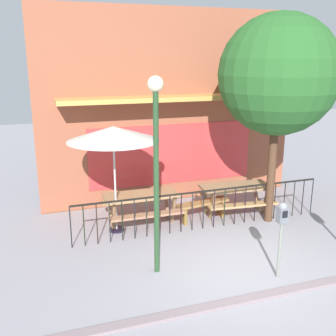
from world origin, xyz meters
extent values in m
plane|color=gray|center=(0.00, 0.00, 0.00)|extent=(40.00, 40.00, 0.00)
cube|color=brown|center=(0.00, 4.54, 0.00)|extent=(7.37, 0.54, 0.01)
cube|color=#975139|center=(0.00, 4.54, 2.64)|extent=(7.37, 0.50, 5.27)
cube|color=#D83838|center=(0.00, 4.28, 1.35)|extent=(4.79, 0.02, 1.70)
cube|color=tan|center=(0.00, 3.90, 2.96)|extent=(6.26, 0.77, 0.12)
cube|color=black|center=(0.00, 2.08, 0.95)|extent=(6.19, 0.04, 0.04)
cylinder|color=black|center=(-3.09, 2.08, 0.47)|extent=(0.02, 0.02, 0.95)
cylinder|color=black|center=(-2.81, 2.08, 0.47)|extent=(0.02, 0.02, 0.95)
cylinder|color=black|center=(-2.53, 2.08, 0.47)|extent=(0.02, 0.02, 0.95)
cylinder|color=black|center=(-2.25, 2.08, 0.47)|extent=(0.02, 0.02, 0.95)
cylinder|color=black|center=(-1.97, 2.08, 0.47)|extent=(0.02, 0.02, 0.95)
cylinder|color=black|center=(-1.69, 2.08, 0.47)|extent=(0.02, 0.02, 0.95)
cylinder|color=black|center=(-1.41, 2.08, 0.47)|extent=(0.02, 0.02, 0.95)
cylinder|color=black|center=(-1.13, 2.08, 0.47)|extent=(0.02, 0.02, 0.95)
cylinder|color=black|center=(-0.84, 2.08, 0.47)|extent=(0.02, 0.02, 0.95)
cylinder|color=black|center=(-0.56, 2.08, 0.47)|extent=(0.02, 0.02, 0.95)
cylinder|color=black|center=(-0.28, 2.08, 0.47)|extent=(0.02, 0.02, 0.95)
cylinder|color=black|center=(0.00, 2.08, 0.47)|extent=(0.02, 0.02, 0.95)
cylinder|color=black|center=(0.28, 2.08, 0.47)|extent=(0.02, 0.02, 0.95)
cylinder|color=black|center=(0.56, 2.08, 0.47)|extent=(0.02, 0.02, 0.95)
cylinder|color=black|center=(0.84, 2.08, 0.47)|extent=(0.02, 0.02, 0.95)
cylinder|color=black|center=(1.13, 2.08, 0.47)|extent=(0.02, 0.02, 0.95)
cylinder|color=black|center=(1.41, 2.08, 0.47)|extent=(0.02, 0.02, 0.95)
cylinder|color=black|center=(1.69, 2.08, 0.47)|extent=(0.02, 0.02, 0.95)
cylinder|color=black|center=(1.97, 2.08, 0.47)|extent=(0.02, 0.02, 0.95)
cylinder|color=black|center=(2.25, 2.08, 0.47)|extent=(0.02, 0.02, 0.95)
cylinder|color=black|center=(2.53, 2.08, 0.47)|extent=(0.02, 0.02, 0.95)
cylinder|color=black|center=(2.81, 2.08, 0.47)|extent=(0.02, 0.02, 0.95)
cylinder|color=black|center=(3.09, 2.08, 0.47)|extent=(0.02, 0.02, 0.95)
cube|color=#98744D|center=(-1.33, 2.84, 0.74)|extent=(1.81, 0.79, 0.07)
cube|color=#9D6B4E|center=(-1.34, 2.29, 0.44)|extent=(1.80, 0.29, 0.05)
cube|color=#9E7946|center=(-1.32, 3.39, 0.44)|extent=(1.80, 0.29, 0.05)
cube|color=olive|center=(-2.07, 2.58, 0.37)|extent=(0.08, 0.35, 0.78)
cube|color=olive|center=(-2.06, 3.14, 0.37)|extent=(0.08, 0.35, 0.78)
cube|color=#825F43|center=(-0.59, 2.55, 0.37)|extent=(0.08, 0.35, 0.78)
cube|color=#825D46|center=(-0.58, 3.11, 0.37)|extent=(0.08, 0.35, 0.78)
cube|color=#937550|center=(1.18, 2.71, 0.74)|extent=(1.86, 0.92, 0.07)
cube|color=#A57C4E|center=(1.13, 2.17, 0.44)|extent=(1.82, 0.42, 0.05)
cube|color=#9C6B43|center=(1.23, 3.26, 0.44)|extent=(1.82, 0.42, 0.05)
cube|color=olive|center=(0.42, 2.50, 0.37)|extent=(0.10, 0.35, 0.78)
cube|color=olive|center=(0.47, 3.06, 0.37)|extent=(0.10, 0.35, 0.78)
cube|color=brown|center=(1.89, 2.37, 0.37)|extent=(0.10, 0.35, 0.78)
cube|color=#8E5E39|center=(1.94, 2.93, 0.37)|extent=(0.10, 0.35, 0.78)
cylinder|color=black|center=(-1.99, 2.63, 0.03)|extent=(0.36, 0.36, 0.05)
cylinder|color=#B3B5B0|center=(-1.99, 2.63, 1.23)|extent=(0.04, 0.04, 2.47)
cone|color=beige|center=(-1.99, 2.63, 2.35)|extent=(2.09, 2.09, 0.33)
cube|color=olive|center=(0.23, 2.61, 0.45)|extent=(1.43, 0.54, 0.06)
cube|color=brown|center=(-0.33, 2.52, 0.23)|extent=(0.08, 0.29, 0.45)
cube|color=brown|center=(0.78, 2.70, 0.23)|extent=(0.08, 0.29, 0.45)
cylinder|color=gray|center=(0.46, -0.39, 0.56)|extent=(0.06, 0.06, 1.11)
cube|color=slate|center=(0.46, -0.39, 1.26)|extent=(0.18, 0.14, 0.29)
sphere|color=slate|center=(0.46, -0.39, 1.40)|extent=(0.17, 0.17, 0.17)
cube|color=black|center=(0.46, -0.47, 1.29)|extent=(0.11, 0.01, 0.13)
cylinder|color=#482F1E|center=(1.76, 2.01, 1.42)|extent=(0.20, 0.20, 2.84)
sphere|color=#255924|center=(1.76, 2.01, 3.60)|extent=(2.79, 2.79, 2.79)
cylinder|color=#244324|center=(-1.63, 0.54, 1.72)|extent=(0.10, 0.10, 3.44)
sphere|color=beige|center=(-1.63, 0.54, 3.56)|extent=(0.28, 0.28, 0.28)
cube|color=gray|center=(0.00, -0.88, 0.00)|extent=(10.31, 0.20, 0.11)
camera|label=1|loc=(-3.63, -6.06, 4.00)|focal=42.59mm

